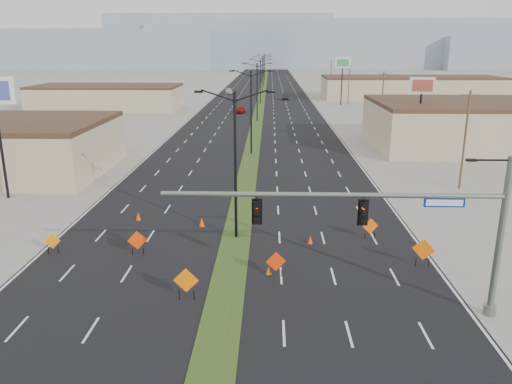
{
  "coord_description": "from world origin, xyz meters",
  "views": [
    {
      "loc": [
        2.29,
        -20.29,
        12.73
      ],
      "look_at": [
        1.37,
        12.31,
        3.2
      ],
      "focal_mm": 35.0,
      "sensor_mm": 36.0,
      "label": 1
    }
  ],
  "objects_px": {
    "streetlight_4": "(262,73)",
    "streetlight_6": "(265,66)",
    "construction_sign_3": "(276,262)",
    "cone_1": "(269,270)",
    "cone_2": "(310,240)",
    "streetlight_0": "(235,161)",
    "construction_sign_0": "(52,241)",
    "streetlight_5": "(264,69)",
    "pole_sign_east_near": "(422,91)",
    "construction_sign_4": "(370,227)",
    "streetlight_3": "(260,80)",
    "construction_sign_1": "(186,281)",
    "car_mid": "(285,97)",
    "pole_sign_east_far": "(343,66)",
    "signal_mast": "(402,222)",
    "construction_sign_2": "(137,241)",
    "cone_0": "(202,222)",
    "streetlight_1": "(251,110)",
    "streetlight_2": "(257,90)",
    "car_left": "(240,109)",
    "construction_sign_5": "(424,250)",
    "car_far": "(229,91)",
    "cone_3": "(138,216)"
  },
  "relations": [
    {
      "from": "streetlight_0",
      "to": "cone_3",
      "type": "bearing_deg",
      "value": 156.65
    },
    {
      "from": "cone_1",
      "to": "cone_2",
      "type": "relative_size",
      "value": 0.99
    },
    {
      "from": "construction_sign_5",
      "to": "streetlight_1",
      "type": "bearing_deg",
      "value": 131.8
    },
    {
      "from": "streetlight_0",
      "to": "construction_sign_4",
      "type": "xyz_separation_m",
      "value": [
        9.21,
        -0.06,
        -4.54
      ]
    },
    {
      "from": "cone_0",
      "to": "cone_2",
      "type": "bearing_deg",
      "value": -21.97
    },
    {
      "from": "signal_mast",
      "to": "streetlight_0",
      "type": "xyz_separation_m",
      "value": [
        -8.56,
        10.0,
        0.63
      ]
    },
    {
      "from": "streetlight_3",
      "to": "construction_sign_0",
      "type": "distance_m",
      "value": 88.04
    },
    {
      "from": "cone_0",
      "to": "car_left",
      "type": "bearing_deg",
      "value": 90.89
    },
    {
      "from": "streetlight_1",
      "to": "car_mid",
      "type": "relative_size",
      "value": 2.44
    },
    {
      "from": "construction_sign_1",
      "to": "cone_2",
      "type": "distance_m",
      "value": 10.63
    },
    {
      "from": "streetlight_3",
      "to": "streetlight_5",
      "type": "relative_size",
      "value": 1.0
    },
    {
      "from": "cone_2",
      "to": "cone_3",
      "type": "xyz_separation_m",
      "value": [
        -12.74,
        4.34,
        0.04
      ]
    },
    {
      "from": "cone_0",
      "to": "pole_sign_east_far",
      "type": "xyz_separation_m",
      "value": [
        20.96,
        80.11,
        8.21
      ]
    },
    {
      "from": "streetlight_3",
      "to": "streetlight_6",
      "type": "distance_m",
      "value": 84.0
    },
    {
      "from": "car_left",
      "to": "car_far",
      "type": "xyz_separation_m",
      "value": [
        -5.69,
        41.87,
        0.02
      ]
    },
    {
      "from": "signal_mast",
      "to": "cone_2",
      "type": "xyz_separation_m",
      "value": [
        -3.51,
        8.98,
        -4.51
      ]
    },
    {
      "from": "car_mid",
      "to": "construction_sign_5",
      "type": "relative_size",
      "value": 2.3
    },
    {
      "from": "car_mid",
      "to": "cone_0",
      "type": "distance_m",
      "value": 91.78
    },
    {
      "from": "construction_sign_1",
      "to": "construction_sign_3",
      "type": "xyz_separation_m",
      "value": [
        4.68,
        2.81,
        -0.15
      ]
    },
    {
      "from": "streetlight_2",
      "to": "streetlight_3",
      "type": "relative_size",
      "value": 1.0
    },
    {
      "from": "streetlight_6",
      "to": "car_left",
      "type": "xyz_separation_m",
      "value": [
        -3.69,
        -100.39,
        -4.73
      ]
    },
    {
      "from": "car_left",
      "to": "pole_sign_east_near",
      "type": "relative_size",
      "value": 0.44
    },
    {
      "from": "streetlight_0",
      "to": "construction_sign_0",
      "type": "height_order",
      "value": "streetlight_0"
    },
    {
      "from": "construction_sign_4",
      "to": "cone_0",
      "type": "xyz_separation_m",
      "value": [
        -11.88,
        2.15,
        -0.55
      ]
    },
    {
      "from": "construction_sign_4",
      "to": "cone_2",
      "type": "relative_size",
      "value": 2.68
    },
    {
      "from": "signal_mast",
      "to": "construction_sign_4",
      "type": "distance_m",
      "value": 10.7
    },
    {
      "from": "car_mid",
      "to": "pole_sign_east_far",
      "type": "distance_m",
      "value": 18.38
    },
    {
      "from": "cone_2",
      "to": "car_mid",
      "type": "bearing_deg",
      "value": 89.37
    },
    {
      "from": "streetlight_2",
      "to": "pole_sign_east_far",
      "type": "xyz_separation_m",
      "value": [
        18.29,
        26.2,
        3.13
      ]
    },
    {
      "from": "construction_sign_4",
      "to": "streetlight_3",
      "type": "bearing_deg",
      "value": 81.02
    },
    {
      "from": "streetlight_6",
      "to": "pole_sign_east_near",
      "type": "relative_size",
      "value": 1.09
    },
    {
      "from": "construction_sign_1",
      "to": "signal_mast",
      "type": "bearing_deg",
      "value": -4.53
    },
    {
      "from": "cone_2",
      "to": "pole_sign_east_near",
      "type": "bearing_deg",
      "value": 63.2
    },
    {
      "from": "streetlight_6",
      "to": "construction_sign_0",
      "type": "xyz_separation_m",
      "value": [
        -11.5,
        -171.16,
        -4.59
      ]
    },
    {
      "from": "streetlight_0",
      "to": "pole_sign_east_near",
      "type": "xyz_separation_m",
      "value": [
        20.79,
        30.15,
        2.04
      ]
    },
    {
      "from": "streetlight_5",
      "to": "pole_sign_east_near",
      "type": "relative_size",
      "value": 1.09
    },
    {
      "from": "cone_0",
      "to": "streetlight_1",
      "type": "bearing_deg",
      "value": 84.12
    },
    {
      "from": "cone_2",
      "to": "car_left",
      "type": "bearing_deg",
      "value": 97.25
    },
    {
      "from": "cone_3",
      "to": "pole_sign_east_far",
      "type": "height_order",
      "value": "pole_sign_east_far"
    },
    {
      "from": "streetlight_3",
      "to": "cone_3",
      "type": "bearing_deg",
      "value": -95.45
    },
    {
      "from": "streetlight_5",
      "to": "construction_sign_2",
      "type": "relative_size",
      "value": 6.2
    },
    {
      "from": "streetlight_4",
      "to": "construction_sign_4",
      "type": "relative_size",
      "value": 6.64
    },
    {
      "from": "streetlight_3",
      "to": "pole_sign_east_near",
      "type": "bearing_deg",
      "value": -68.89
    },
    {
      "from": "construction_sign_5",
      "to": "cone_1",
      "type": "relative_size",
      "value": 3.21
    },
    {
      "from": "streetlight_4",
      "to": "car_far",
      "type": "relative_size",
      "value": 2.07
    },
    {
      "from": "construction_sign_3",
      "to": "cone_1",
      "type": "xyz_separation_m",
      "value": [
        -0.4,
        0.3,
        -0.62
      ]
    },
    {
      "from": "streetlight_4",
      "to": "streetlight_6",
      "type": "relative_size",
      "value": 1.0
    },
    {
      "from": "cone_1",
      "to": "cone_2",
      "type": "distance_m",
      "value": 5.54
    },
    {
      "from": "streetlight_0",
      "to": "construction_sign_2",
      "type": "height_order",
      "value": "streetlight_0"
    },
    {
      "from": "streetlight_1",
      "to": "car_left",
      "type": "height_order",
      "value": "streetlight_1"
    }
  ]
}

